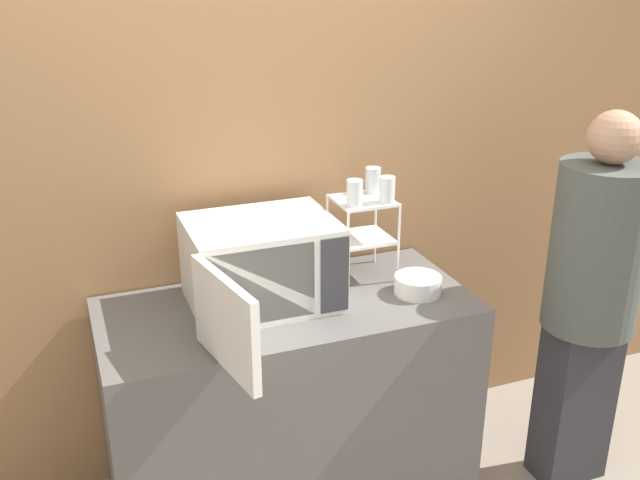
% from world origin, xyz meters
% --- Properties ---
extents(wall_back, '(8.00, 0.06, 2.60)m').
position_xyz_m(wall_back, '(0.00, 0.71, 1.30)').
color(wall_back, '#9E7047').
rests_on(wall_back, ground_plane).
extents(counter, '(1.45, 0.67, 0.89)m').
position_xyz_m(counter, '(0.00, 0.34, 0.44)').
color(counter, '#595654').
rests_on(counter, ground_plane).
extents(microwave, '(0.58, 0.85, 0.33)m').
position_xyz_m(microwave, '(-0.10, 0.37, 1.06)').
color(microwave, silver).
rests_on(microwave, counter).
extents(dish_rack, '(0.24, 0.23, 0.34)m').
position_xyz_m(dish_rack, '(0.38, 0.48, 1.13)').
color(dish_rack, white).
rests_on(dish_rack, counter).
extents(glass_front_left, '(0.06, 0.06, 0.11)m').
position_xyz_m(glass_front_left, '(0.31, 0.42, 1.28)').
color(glass_front_left, silver).
rests_on(glass_front_left, dish_rack).
extents(glass_back_right, '(0.06, 0.06, 0.11)m').
position_xyz_m(glass_back_right, '(0.45, 0.55, 1.28)').
color(glass_back_right, silver).
rests_on(glass_back_right, dish_rack).
extents(glass_front_right, '(0.06, 0.06, 0.11)m').
position_xyz_m(glass_front_right, '(0.45, 0.41, 1.28)').
color(glass_front_right, silver).
rests_on(glass_front_right, dish_rack).
extents(bowl, '(0.19, 0.19, 0.07)m').
position_xyz_m(bowl, '(0.52, 0.24, 0.92)').
color(bowl, silver).
rests_on(bowl, counter).
extents(person, '(0.37, 0.37, 1.62)m').
position_xyz_m(person, '(1.18, 0.00, 0.90)').
color(person, '#2D2D33').
rests_on(person, ground_plane).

